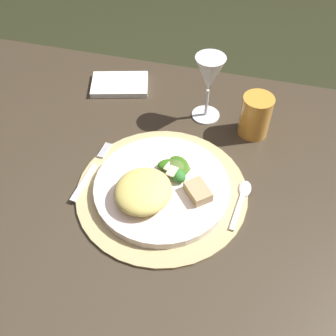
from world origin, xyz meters
TOP-DOWN VIEW (x-y plane):
  - ground_plane at (0.00, 0.00)m, footprint 6.00×6.00m
  - dining_table at (0.00, 0.00)m, footprint 1.46×0.82m
  - placemat at (-0.03, -0.03)m, footprint 0.35×0.35m
  - dinner_plate at (-0.03, -0.03)m, footprint 0.28×0.28m
  - pasta_serving at (-0.05, -0.07)m, footprint 0.13×0.14m
  - salad_greens at (-0.01, 0.01)m, footprint 0.08×0.09m
  - bread_piece at (0.05, -0.04)m, footprint 0.06×0.07m
  - fork at (-0.19, -0.03)m, footprint 0.03×0.17m
  - spoon at (0.14, -0.01)m, footprint 0.03×0.13m
  - napkin at (-0.23, 0.28)m, footprint 0.17×0.13m
  - wine_glass at (0.01, 0.22)m, footprint 0.07×0.07m
  - amber_tumbler at (0.13, 0.19)m, footprint 0.07×0.07m

SIDE VIEW (x-z plane):
  - ground_plane at x=0.00m, z-range 0.00..0.00m
  - dining_table at x=0.00m, z-range 0.24..0.95m
  - placemat at x=-0.03m, z-range 0.71..0.71m
  - napkin at x=-0.23m, z-range 0.71..0.72m
  - fork at x=-0.19m, z-range 0.71..0.72m
  - spoon at x=0.14m, z-range 0.71..0.72m
  - dinner_plate at x=-0.03m, z-range 0.71..0.73m
  - salad_greens at x=-0.01m, z-range 0.72..0.75m
  - bread_piece at x=0.05m, z-range 0.73..0.75m
  - pasta_serving at x=-0.05m, z-range 0.73..0.77m
  - amber_tumbler at x=0.13m, z-range 0.71..0.81m
  - wine_glass at x=0.01m, z-range 0.74..0.90m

